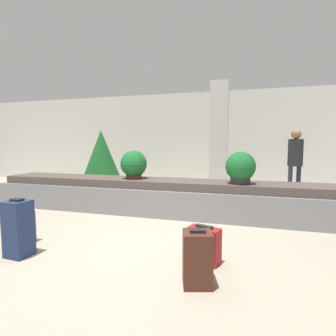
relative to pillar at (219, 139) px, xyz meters
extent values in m
plane|color=#9E937F|center=(-0.83, -4.18, -1.60)|extent=(18.00, 18.00, 0.00)
cube|color=silver|center=(-0.83, 1.37, 0.00)|extent=(18.00, 0.06, 3.20)
cube|color=gray|center=(-0.83, -2.38, -1.33)|extent=(7.99, 0.98, 0.55)
cube|color=#4C423D|center=(-0.83, -2.38, -0.97)|extent=(7.67, 0.82, 0.16)
cube|color=silver|center=(0.00, 0.00, 0.00)|extent=(0.49, 0.49, 3.20)
cube|color=slate|center=(-2.47, -4.57, -1.37)|extent=(0.33, 0.21, 0.46)
cube|color=black|center=(-2.47, -4.57, -1.12)|extent=(0.18, 0.07, 0.03)
cube|color=maroon|center=(0.24, -4.49, -1.38)|extent=(0.43, 0.30, 0.44)
cube|color=black|center=(0.24, -4.49, -1.14)|extent=(0.22, 0.13, 0.03)
cube|color=#472319|center=(0.24, -5.03, -1.32)|extent=(0.36, 0.35, 0.57)
cube|color=black|center=(0.24, -5.03, -1.02)|extent=(0.18, 0.14, 0.03)
cube|color=navy|center=(-2.12, -4.97, -1.23)|extent=(0.30, 0.29, 0.73)
cube|color=black|center=(-2.12, -4.97, -0.85)|extent=(0.16, 0.11, 0.03)
cylinder|color=#2D2D2D|center=(0.63, -2.51, -0.80)|extent=(0.37, 0.37, 0.17)
sphere|color=#195B28|center=(0.63, -2.51, -0.56)|extent=(0.56, 0.56, 0.56)
cylinder|color=#4C2319|center=(-1.61, -2.39, -0.81)|extent=(0.34, 0.34, 0.16)
sphere|color=#195B28|center=(-1.61, -2.39, -0.57)|extent=(0.58, 0.58, 0.58)
cylinder|color=#282833|center=(1.88, -0.18, -1.16)|extent=(0.11, 0.11, 0.89)
cylinder|color=#282833|center=(2.08, -0.18, -1.16)|extent=(0.11, 0.11, 0.89)
cube|color=#232328|center=(1.98, -0.18, -0.36)|extent=(0.36, 0.35, 0.70)
sphere|color=#936B4C|center=(1.98, -0.18, 0.12)|extent=(0.26, 0.26, 0.26)
cylinder|color=#4C331E|center=(-3.32, -0.80, -1.51)|extent=(0.16, 0.16, 0.18)
cone|color=#195623|center=(-3.32, -0.80, -0.58)|extent=(1.32, 1.32, 1.68)
camera|label=1|loc=(0.67, -7.62, -0.13)|focal=28.00mm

